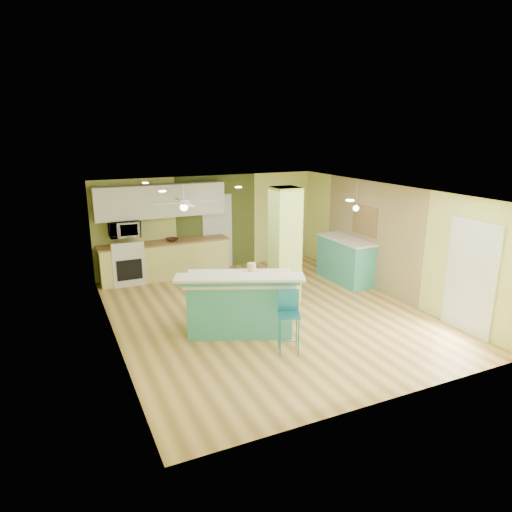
# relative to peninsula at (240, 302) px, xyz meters

# --- Properties ---
(floor) EXTENTS (6.00, 7.00, 0.01)m
(floor) POSITION_rel_peninsula_xyz_m (0.82, 0.51, -0.56)
(floor) COLOR olive
(floor) RESTS_ON ground
(ceiling) EXTENTS (6.00, 7.00, 0.01)m
(ceiling) POSITION_rel_peninsula_xyz_m (0.82, 0.51, 1.95)
(ceiling) COLOR white
(ceiling) RESTS_ON wall_back
(wall_back) EXTENTS (6.00, 0.01, 2.50)m
(wall_back) POSITION_rel_peninsula_xyz_m (0.82, 4.01, 0.70)
(wall_back) COLOR #D1D673
(wall_back) RESTS_ON floor
(wall_front) EXTENTS (6.00, 0.01, 2.50)m
(wall_front) POSITION_rel_peninsula_xyz_m (0.82, -3.00, 0.70)
(wall_front) COLOR #D1D673
(wall_front) RESTS_ON floor
(wall_left) EXTENTS (0.01, 7.00, 2.50)m
(wall_left) POSITION_rel_peninsula_xyz_m (-2.18, 0.51, 0.70)
(wall_left) COLOR #D1D673
(wall_left) RESTS_ON floor
(wall_right) EXTENTS (0.01, 7.00, 2.50)m
(wall_right) POSITION_rel_peninsula_xyz_m (3.83, 0.51, 0.70)
(wall_right) COLOR #D1D673
(wall_right) RESTS_ON floor
(wood_panel) EXTENTS (0.02, 3.40, 2.50)m
(wood_panel) POSITION_rel_peninsula_xyz_m (3.81, 1.11, 0.70)
(wood_panel) COLOR #8A754F
(wood_panel) RESTS_ON floor
(olive_accent) EXTENTS (2.20, 0.02, 2.50)m
(olive_accent) POSITION_rel_peninsula_xyz_m (1.02, 4.00, 0.70)
(olive_accent) COLOR #444F1F
(olive_accent) RESTS_ON floor
(interior_door) EXTENTS (0.82, 0.05, 2.00)m
(interior_door) POSITION_rel_peninsula_xyz_m (1.02, 3.97, 0.45)
(interior_door) COLOR silver
(interior_door) RESTS_ON floor
(french_door) EXTENTS (0.04, 1.08, 2.10)m
(french_door) POSITION_rel_peninsula_xyz_m (3.79, -1.79, 0.50)
(french_door) COLOR white
(french_door) RESTS_ON floor
(column) EXTENTS (0.55, 0.55, 2.50)m
(column) POSITION_rel_peninsula_xyz_m (1.47, 1.01, 0.70)
(column) COLOR #BDDA65
(column) RESTS_ON floor
(kitchen_run) EXTENTS (3.25, 0.63, 0.94)m
(kitchen_run) POSITION_rel_peninsula_xyz_m (-0.48, 3.71, -0.08)
(kitchen_run) COLOR #D1D16D
(kitchen_run) RESTS_ON floor
(stove) EXTENTS (0.76, 0.66, 1.08)m
(stove) POSITION_rel_peninsula_xyz_m (-1.43, 3.70, -0.10)
(stove) COLOR silver
(stove) RESTS_ON floor
(upper_cabinets) EXTENTS (3.20, 0.34, 0.80)m
(upper_cabinets) POSITION_rel_peninsula_xyz_m (-0.48, 3.83, 1.40)
(upper_cabinets) COLOR silver
(upper_cabinets) RESTS_ON wall_back
(microwave) EXTENTS (0.70, 0.48, 0.39)m
(microwave) POSITION_rel_peninsula_xyz_m (-1.43, 3.71, 0.80)
(microwave) COLOR white
(microwave) RESTS_ON wall_back
(ceiling_fan) EXTENTS (1.41, 1.41, 0.61)m
(ceiling_fan) POSITION_rel_peninsula_xyz_m (-0.28, 2.51, 1.52)
(ceiling_fan) COLOR silver
(ceiling_fan) RESTS_ON ceiling
(pendant_lamp) EXTENTS (0.14, 0.14, 0.69)m
(pendant_lamp) POSITION_rel_peninsula_xyz_m (3.47, 1.26, 1.33)
(pendant_lamp) COLOR white
(pendant_lamp) RESTS_ON ceiling
(wall_decor) EXTENTS (0.03, 0.90, 0.70)m
(wall_decor) POSITION_rel_peninsula_xyz_m (3.79, 1.31, 1.00)
(wall_decor) COLOR brown
(wall_decor) RESTS_ON wood_panel
(peninsula) EXTENTS (2.41, 1.91, 1.20)m
(peninsula) POSITION_rel_peninsula_xyz_m (0.00, 0.00, 0.00)
(peninsula) COLOR teal
(peninsula) RESTS_ON floor
(bar_stool) EXTENTS (0.47, 0.47, 1.08)m
(bar_stool) POSITION_rel_peninsula_xyz_m (0.42, -1.11, 0.17)
(bar_stool) COLOR #1C6D80
(bar_stool) RESTS_ON floor
(side_counter) EXTENTS (0.71, 1.68, 1.08)m
(side_counter) POSITION_rel_peninsula_xyz_m (3.52, 1.60, -0.01)
(side_counter) COLOR teal
(side_counter) RESTS_ON floor
(fruit_bowl) EXTENTS (0.39, 0.39, 0.08)m
(fruit_bowl) POSITION_rel_peninsula_xyz_m (-0.29, 3.69, 0.42)
(fruit_bowl) COLOR #361E16
(fruit_bowl) RESTS_ON kitchen_run
(canister) EXTENTS (0.17, 0.17, 0.16)m
(canister) POSITION_rel_peninsula_xyz_m (0.35, 0.25, 0.57)
(canister) COLOR gold
(canister) RESTS_ON peninsula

